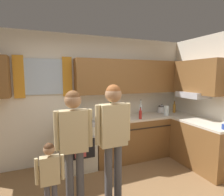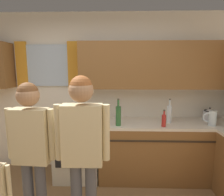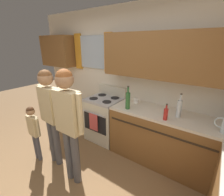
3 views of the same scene
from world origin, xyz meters
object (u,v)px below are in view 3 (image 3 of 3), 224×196
(bottle_sauce_red, at_px, (166,114))
(small_child, at_px, (34,128))
(mug_ceramic_white, at_px, (136,100))
(adult_holding_child, at_px, (50,108))
(bottle_tall_clear, at_px, (179,108))
(bottle_wine_green, at_px, (128,100))
(adult_in_plaid, at_px, (68,116))
(stove_oven, at_px, (105,118))

(bottle_sauce_red, xyz_separation_m, small_child, (-1.83, -1.00, -0.37))
(bottle_sauce_red, relative_size, mug_ceramic_white, 1.95)
(bottle_sauce_red, xyz_separation_m, mug_ceramic_white, (-0.65, 0.36, -0.05))
(adult_holding_child, height_order, small_child, adult_holding_child)
(bottle_tall_clear, xyz_separation_m, adult_holding_child, (-1.64, -1.06, -0.04))
(bottle_wine_green, distance_m, bottle_sauce_red, 0.65)
(adult_holding_child, xyz_separation_m, adult_in_plaid, (0.53, -0.08, 0.04))
(bottle_sauce_red, bearing_deg, small_child, -151.42)
(stove_oven, xyz_separation_m, bottle_sauce_red, (1.28, -0.22, 0.53))
(bottle_tall_clear, bearing_deg, small_child, -148.41)
(stove_oven, xyz_separation_m, adult_in_plaid, (0.30, -1.14, 0.58))
(bottle_sauce_red, bearing_deg, mug_ceramic_white, 151.32)
(bottle_tall_clear, height_order, adult_holding_child, adult_holding_child)
(stove_oven, height_order, bottle_wine_green, bottle_wine_green)
(bottle_tall_clear, relative_size, adult_holding_child, 0.23)
(bottle_tall_clear, bearing_deg, bottle_wine_green, -167.54)
(bottle_sauce_red, height_order, mug_ceramic_white, bottle_sauce_red)
(bottle_wine_green, bearing_deg, adult_holding_child, -134.37)
(stove_oven, relative_size, adult_in_plaid, 0.66)
(adult_in_plaid, bearing_deg, adult_holding_child, 171.68)
(bottle_wine_green, distance_m, small_child, 1.63)
(bottle_wine_green, height_order, bottle_sauce_red, bottle_wine_green)
(bottle_tall_clear, bearing_deg, adult_in_plaid, -134.43)
(bottle_wine_green, xyz_separation_m, adult_holding_child, (-0.87, -0.89, -0.05))
(adult_in_plaid, bearing_deg, bottle_tall_clear, 45.57)
(bottle_wine_green, xyz_separation_m, bottle_tall_clear, (0.77, 0.17, -0.01))
(bottle_tall_clear, height_order, small_child, bottle_tall_clear)
(bottle_sauce_red, bearing_deg, adult_in_plaid, -136.70)
(adult_holding_child, bearing_deg, bottle_tall_clear, 32.81)
(bottle_wine_green, bearing_deg, stove_oven, 164.00)
(bottle_wine_green, bearing_deg, bottle_tall_clear, 12.46)
(small_child, bearing_deg, bottle_tall_clear, 31.59)
(bottle_tall_clear, xyz_separation_m, adult_in_plaid, (-1.11, -1.13, 0.01))
(bottle_wine_green, relative_size, bottle_tall_clear, 1.07)
(mug_ceramic_white, xyz_separation_m, small_child, (-1.18, -1.35, -0.32))
(bottle_wine_green, xyz_separation_m, mug_ceramic_white, (-0.01, 0.32, -0.10))
(bottle_sauce_red, relative_size, adult_in_plaid, 0.15)
(bottle_wine_green, bearing_deg, bottle_sauce_red, -3.26)
(bottle_sauce_red, xyz_separation_m, adult_holding_child, (-1.51, -0.85, 0.01))
(bottle_tall_clear, bearing_deg, adult_holding_child, -147.19)
(bottle_wine_green, distance_m, bottle_tall_clear, 0.79)
(adult_in_plaid, bearing_deg, stove_oven, 104.53)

